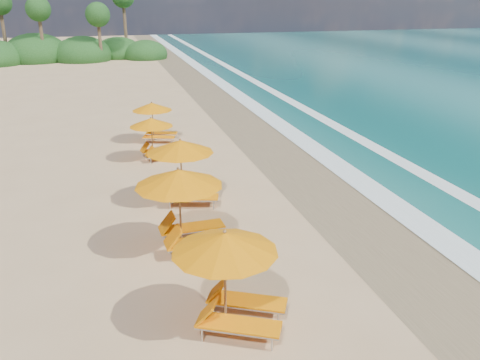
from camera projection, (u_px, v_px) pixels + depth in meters
name	position (u px, v px, depth m)	size (l,w,h in m)	color
ground	(240.00, 212.00, 17.57)	(160.00, 160.00, 0.00)	tan
wet_sand	(344.00, 200.00, 18.55)	(4.00, 160.00, 0.01)	#8F7A55
surf_foam	(409.00, 193.00, 19.22)	(4.00, 160.00, 0.01)	white
station_1	(233.00, 274.00, 11.14)	(3.20, 3.20, 2.41)	olive
station_2	(186.00, 203.00, 14.65)	(2.84, 2.63, 2.57)	olive
station_3	(186.00, 167.00, 17.99)	(3.02, 2.93, 2.41)	olive
station_4	(155.00, 135.00, 22.83)	(2.42, 2.32, 1.99)	olive
station_5	(156.00, 119.00, 25.61)	(2.61, 2.54, 2.06)	olive
treeline	(46.00, 52.00, 55.88)	(25.80, 8.80, 9.74)	#163D14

